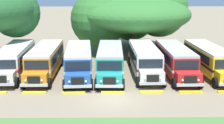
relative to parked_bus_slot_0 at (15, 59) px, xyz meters
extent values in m
plane|color=#84755B|center=(10.07, -7.93, -1.58)|extent=(220.00, 220.00, 0.00)
cube|color=silver|center=(-0.01, 0.31, -0.03)|extent=(2.93, 9.31, 2.10)
cube|color=red|center=(-0.01, 0.31, -0.20)|extent=(2.96, 9.33, 0.24)
cube|color=black|center=(1.24, 0.67, 0.47)|extent=(0.42, 7.99, 0.80)
cube|color=black|center=(-1.30, 0.55, 0.47)|extent=(0.42, 7.99, 0.80)
cube|color=silver|center=(-0.01, 0.31, 1.13)|extent=(2.85, 9.20, 0.22)
cube|color=silver|center=(0.24, -4.99, -0.56)|extent=(2.26, 1.50, 1.05)
cube|color=black|center=(0.27, -5.73, -0.53)|extent=(1.10, 0.15, 0.70)
cube|color=#B7B7BC|center=(0.27, -5.77, -0.96)|extent=(2.41, 0.31, 0.24)
cube|color=black|center=(0.20, -4.32, 0.47)|extent=(2.20, 0.16, 0.84)
cube|color=red|center=(-0.23, 4.92, -0.14)|extent=(0.90, 0.10, 1.30)
sphere|color=#EAE5C6|center=(0.97, -5.74, -0.53)|extent=(0.20, 0.20, 0.20)
cylinder|color=black|center=(1.43, -4.83, -1.08)|extent=(0.33, 1.01, 1.00)
cylinder|color=black|center=(1.04, 3.36, -1.08)|extent=(0.33, 1.01, 1.00)
cylinder|color=black|center=(-1.35, 3.25, -1.08)|extent=(0.33, 1.01, 1.00)
cube|color=orange|center=(3.19, 0.08, -0.03)|extent=(2.56, 9.22, 2.10)
cube|color=white|center=(3.19, 0.08, -0.20)|extent=(2.59, 9.24, 0.24)
cube|color=black|center=(4.46, 0.39, 0.47)|extent=(0.10, 8.00, 0.80)
cube|color=black|center=(1.92, 0.37, 0.47)|extent=(0.10, 8.00, 0.80)
cube|color=beige|center=(3.19, 0.08, 1.13)|extent=(2.48, 9.12, 0.22)
cube|color=orange|center=(3.23, -5.22, -0.56)|extent=(2.21, 1.42, 1.05)
cube|color=black|center=(3.24, -5.96, -0.53)|extent=(1.10, 0.11, 0.70)
cube|color=#B7B7BC|center=(3.24, -6.00, -0.96)|extent=(2.40, 0.22, 0.24)
cube|color=black|center=(3.23, -4.55, 0.47)|extent=(2.20, 0.08, 0.84)
cube|color=white|center=(3.16, 4.70, -0.14)|extent=(0.90, 0.07, 1.30)
sphere|color=#EAE5C6|center=(3.94, -6.00, -0.53)|extent=(0.20, 0.20, 0.20)
sphere|color=#EAE5C6|center=(2.54, -6.01, -0.53)|extent=(0.20, 0.20, 0.20)
cylinder|color=black|center=(4.43, -5.11, -1.08)|extent=(0.29, 1.00, 1.00)
cylinder|color=black|center=(2.03, -5.13, -1.08)|extent=(0.29, 1.00, 1.00)
cylinder|color=black|center=(4.37, 3.09, -1.08)|extent=(0.29, 1.00, 1.00)
cylinder|color=black|center=(1.97, 3.07, -1.08)|extent=(0.29, 1.00, 1.00)
cube|color=#23519E|center=(6.66, -0.32, -0.03)|extent=(3.12, 9.35, 2.10)
cube|color=silver|center=(6.66, -0.32, -0.20)|extent=(3.15, 9.37, 0.24)
cube|color=black|center=(7.90, 0.06, 0.47)|extent=(0.59, 7.98, 0.80)
cube|color=black|center=(5.37, -0.11, 0.47)|extent=(0.59, 7.98, 0.80)
cube|color=beige|center=(6.66, -0.32, 1.13)|extent=(3.03, 9.24, 0.22)
cube|color=#23519E|center=(7.02, -5.61, -0.56)|extent=(2.29, 1.55, 1.05)
cube|color=black|center=(7.07, -6.35, -0.53)|extent=(1.10, 0.17, 0.70)
cube|color=#B7B7BC|center=(7.07, -6.39, -0.96)|extent=(2.41, 0.36, 0.24)
cube|color=black|center=(6.97, -4.94, 0.47)|extent=(2.20, 0.21, 0.84)
cube|color=silver|center=(6.34, 4.29, -0.14)|extent=(0.90, 0.12, 1.30)
sphere|color=#EAE5C6|center=(7.77, -6.35, -0.53)|extent=(0.20, 0.20, 0.20)
sphere|color=#EAE5C6|center=(6.37, -6.45, -0.53)|extent=(0.20, 0.20, 0.20)
cylinder|color=black|center=(8.21, -5.43, -1.08)|extent=(0.35, 1.02, 1.00)
cylinder|color=black|center=(5.81, -5.59, -1.08)|extent=(0.35, 1.02, 1.00)
cylinder|color=black|center=(7.65, 2.75, -1.08)|extent=(0.35, 1.02, 1.00)
cylinder|color=black|center=(5.25, 2.59, -1.08)|extent=(0.35, 1.02, 1.00)
cube|color=teal|center=(9.89, -0.27, -0.03)|extent=(2.67, 9.24, 2.10)
cube|color=white|center=(9.89, -0.27, -0.20)|extent=(2.70, 9.26, 0.24)
cube|color=black|center=(11.17, 0.00, 0.47)|extent=(0.19, 8.00, 0.80)
cube|color=black|center=(8.63, 0.05, 0.47)|extent=(0.19, 8.00, 0.80)
cube|color=#B2B2B7|center=(9.89, -0.27, 1.13)|extent=(2.59, 9.14, 0.22)
cube|color=teal|center=(9.80, -5.57, -0.56)|extent=(2.23, 1.44, 1.05)
cube|color=black|center=(9.78, -6.31, -0.53)|extent=(1.10, 0.12, 0.70)
cube|color=#B7B7BC|center=(9.78, -6.35, -0.96)|extent=(2.40, 0.24, 0.24)
cube|color=black|center=(9.81, -4.90, 0.47)|extent=(2.20, 0.10, 0.84)
cube|color=white|center=(9.98, 4.34, -0.14)|extent=(0.90, 0.08, 1.30)
sphere|color=#EAE5C6|center=(10.48, -6.38, -0.53)|extent=(0.20, 0.20, 0.20)
sphere|color=#EAE5C6|center=(9.08, -6.35, -0.53)|extent=(0.20, 0.20, 0.20)
cylinder|color=black|center=(11.00, -5.50, -1.08)|extent=(0.30, 1.00, 1.00)
cylinder|color=black|center=(8.60, -5.45, -1.08)|extent=(0.30, 1.00, 1.00)
cylinder|color=black|center=(11.15, 2.70, -1.08)|extent=(0.30, 1.00, 1.00)
cylinder|color=black|center=(8.75, 2.75, -1.08)|extent=(0.30, 1.00, 1.00)
cube|color=silver|center=(13.47, 0.45, -0.03)|extent=(2.71, 9.26, 2.10)
cube|color=maroon|center=(13.47, 0.45, -0.20)|extent=(2.74, 9.28, 0.24)
cube|color=black|center=(14.74, 0.77, 0.47)|extent=(0.22, 8.00, 0.80)
cube|color=black|center=(12.20, 0.72, 0.47)|extent=(0.22, 8.00, 0.80)
cube|color=silver|center=(13.47, 0.45, 1.13)|extent=(2.63, 9.15, 0.22)
cube|color=silver|center=(13.60, -4.85, -0.56)|extent=(2.23, 1.45, 1.05)
cube|color=black|center=(13.61, -5.59, -0.53)|extent=(1.10, 0.13, 0.70)
cube|color=#B7B7BC|center=(13.61, -5.63, -0.96)|extent=(2.40, 0.26, 0.24)
cube|color=black|center=(13.58, -4.18, 0.47)|extent=(2.20, 0.11, 0.84)
cube|color=maroon|center=(13.37, 5.06, -0.14)|extent=(0.90, 0.08, 1.30)
sphere|color=#EAE5C6|center=(14.32, -5.63, -0.53)|extent=(0.20, 0.20, 0.20)
sphere|color=#EAE5C6|center=(12.92, -5.66, -0.53)|extent=(0.20, 0.20, 0.20)
cylinder|color=black|center=(14.79, -4.73, -1.08)|extent=(0.30, 1.01, 1.00)
cylinder|color=black|center=(12.40, -4.78, -1.08)|extent=(0.30, 1.01, 1.00)
cylinder|color=black|center=(14.61, 3.47, -1.08)|extent=(0.30, 1.01, 1.00)
cylinder|color=black|center=(12.21, 3.42, -1.08)|extent=(0.30, 1.01, 1.00)
cube|color=red|center=(16.64, -0.01, -0.03)|extent=(2.78, 9.27, 2.10)
cube|color=white|center=(16.64, -0.01, -0.20)|extent=(2.81, 9.29, 0.24)
cube|color=black|center=(17.90, 0.33, 0.47)|extent=(0.29, 8.00, 0.80)
cube|color=black|center=(15.36, 0.25, 0.47)|extent=(0.29, 8.00, 0.80)
cube|color=#B2B2B7|center=(16.64, -0.01, 1.13)|extent=(2.70, 9.17, 0.22)
cube|color=red|center=(16.80, -5.31, -0.56)|extent=(2.24, 1.47, 1.05)
cube|color=black|center=(16.82, -6.05, -0.53)|extent=(1.10, 0.13, 0.70)
cube|color=#B7B7BC|center=(16.83, -6.09, -0.96)|extent=(2.41, 0.27, 0.24)
cube|color=black|center=(16.78, -4.64, 0.47)|extent=(2.20, 0.13, 0.84)
cube|color=white|center=(16.49, 4.61, -0.14)|extent=(0.90, 0.09, 1.30)
sphere|color=#EAE5C6|center=(17.53, -6.08, -0.53)|extent=(0.20, 0.20, 0.20)
sphere|color=#EAE5C6|center=(16.13, -6.12, -0.53)|extent=(0.20, 0.20, 0.20)
cylinder|color=black|center=(18.00, -5.17, -1.08)|extent=(0.31, 1.01, 1.00)
cylinder|color=black|center=(15.60, -5.24, -1.08)|extent=(0.31, 1.01, 1.00)
cylinder|color=black|center=(17.74, 3.03, -1.08)|extent=(0.31, 1.01, 1.00)
cylinder|color=black|center=(15.35, 2.95, -1.08)|extent=(0.31, 1.01, 1.00)
cube|color=yellow|center=(20.18, 0.13, -0.03)|extent=(3.05, 9.33, 2.10)
cube|color=black|center=(20.18, 0.13, -0.20)|extent=(3.08, 9.36, 0.24)
cube|color=black|center=(21.43, 0.51, 0.47)|extent=(0.52, 7.99, 0.80)
cube|color=black|center=(18.89, 0.36, 0.47)|extent=(0.52, 7.99, 0.80)
cube|color=beige|center=(20.18, 0.13, 1.13)|extent=(2.97, 9.23, 0.22)
cube|color=black|center=(19.90, 4.75, -0.14)|extent=(0.90, 0.11, 1.30)
cylinder|color=black|center=(19.30, -5.13, -1.08)|extent=(0.34, 1.02, 1.00)
cylinder|color=black|center=(21.20, 3.20, -1.08)|extent=(0.34, 1.02, 1.00)
cylinder|color=black|center=(18.80, 3.06, -1.08)|extent=(0.34, 1.02, 1.00)
cube|color=yellow|center=(3.34, -6.40, -1.51)|extent=(2.00, 0.36, 0.15)
cube|color=yellow|center=(6.70, -6.40, -1.51)|extent=(2.00, 0.36, 0.15)
cube|color=yellow|center=(10.07, -6.40, -1.51)|extent=(2.00, 0.36, 0.15)
cube|color=yellow|center=(13.44, -6.40, -1.51)|extent=(2.00, 0.36, 0.15)
cube|color=yellow|center=(16.80, -6.40, -1.51)|extent=(2.00, 0.36, 0.15)
cylinder|color=brown|center=(13.14, 11.28, 0.06)|extent=(0.89, 0.89, 3.28)
ellipsoid|color=#33702D|center=(13.14, 11.28, 3.58)|extent=(15.46, 15.37, 5.01)
sphere|color=#33702D|center=(16.91, 12.87, 4.17)|extent=(7.93, 7.93, 7.93)
sphere|color=#33702D|center=(8.47, 9.84, 3.07)|extent=(7.45, 7.45, 7.45)
sphere|color=#33702D|center=(13.14, 16.33, 3.17)|extent=(8.06, 8.06, 8.06)
sphere|color=#235628|center=(-1.25, 5.70, 4.25)|extent=(5.83, 5.83, 5.83)
camera|label=1|loc=(9.67, -32.79, 7.61)|focal=51.82mm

